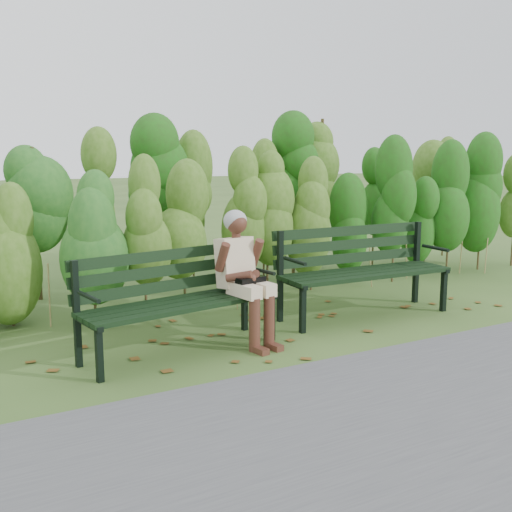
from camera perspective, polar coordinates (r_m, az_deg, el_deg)
ground at (r=6.17m, az=1.59°, el=-7.36°), size 80.00×80.00×0.00m
footpath at (r=4.54m, az=16.37°, el=-14.15°), size 60.00×2.50×0.01m
hedge_band at (r=7.58m, az=-5.59°, el=5.47°), size 11.04×1.67×2.42m
leaf_litter at (r=6.16m, az=1.53°, el=-7.38°), size 5.80×2.07×0.01m
bench_left at (r=5.57m, az=-7.72°, el=-3.49°), size 1.93×0.88×0.93m
bench_right at (r=6.86m, az=9.84°, el=-0.70°), size 2.02×0.73×1.00m
seated_woman at (r=5.72m, az=-1.24°, el=-1.16°), size 0.51×0.75×1.28m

